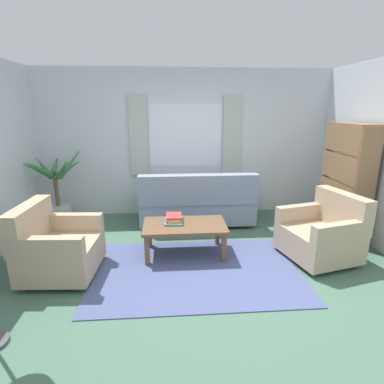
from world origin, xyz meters
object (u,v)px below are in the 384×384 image
object	(u,v)px
book_stack_on_table	(174,219)
bookshelf	(346,180)
armchair_left	(56,247)
armchair_right	(323,233)
couch	(197,203)
potted_plant	(57,194)
coffee_table	(185,228)

from	to	relation	value
book_stack_on_table	bookshelf	xyz separation A→B (m)	(2.60, 0.40, 0.40)
armchair_left	armchair_right	bearing A→B (deg)	-83.69
book_stack_on_table	bookshelf	bearing A→B (deg)	8.71
couch	book_stack_on_table	distance (m)	1.10
potted_plant	book_stack_on_table	bearing A→B (deg)	-32.09
book_stack_on_table	coffee_table	bearing A→B (deg)	-32.73
coffee_table	book_stack_on_table	xyz separation A→B (m)	(-0.14, 0.09, 0.10)
armchair_left	potted_plant	bearing A→B (deg)	21.28
bookshelf	coffee_table	bearing A→B (deg)	101.23
armchair_left	armchair_right	xyz separation A→B (m)	(3.34, 0.16, 0.00)
book_stack_on_table	potted_plant	bearing A→B (deg)	147.91
armchair_left	potted_plant	size ratio (longest dim) A/B	0.69
couch	potted_plant	distance (m)	2.37
book_stack_on_table	bookshelf	distance (m)	2.66
coffee_table	book_stack_on_table	world-z (taller)	book_stack_on_table
couch	bookshelf	size ratio (longest dim) A/B	1.10
armchair_right	book_stack_on_table	distance (m)	1.97
couch	book_stack_on_table	size ratio (longest dim) A/B	5.52
armchair_left	potted_plant	distance (m)	1.81
coffee_table	armchair_right	bearing A→B (deg)	-7.75
couch	coffee_table	size ratio (longest dim) A/B	1.73
armchair_left	book_stack_on_table	size ratio (longest dim) A/B	2.58
couch	coffee_table	distance (m)	1.14
armchair_right	book_stack_on_table	xyz separation A→B (m)	(-1.94, 0.34, 0.13)
bookshelf	couch	bearing A→B (deg)	74.30
couch	armchair_left	world-z (taller)	couch
armchair_right	potted_plant	size ratio (longest dim) A/B	0.79
armchair_left	potted_plant	xyz separation A→B (m)	(-0.55, 1.72, 0.18)
armchair_left	armchair_right	world-z (taller)	same
armchair_left	couch	bearing A→B (deg)	-46.60
coffee_table	bookshelf	xyz separation A→B (m)	(2.46, 0.49, 0.51)
armchair_left	coffee_table	size ratio (longest dim) A/B	0.81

